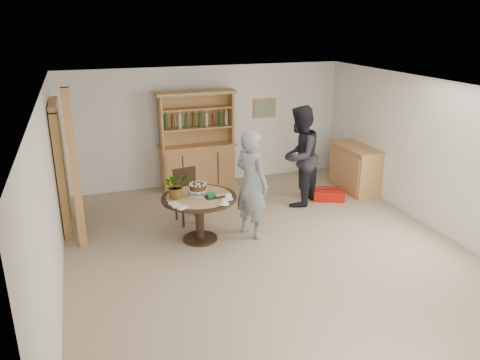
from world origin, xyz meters
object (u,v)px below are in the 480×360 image
(dining_chair, at_px, (187,192))
(teen_boy, at_px, (251,184))
(sideboard, at_px, (355,168))
(adult_person, at_px, (300,156))
(hutch, at_px, (197,156))
(red_suitcase, at_px, (328,194))
(dining_table, at_px, (199,205))

(dining_chair, distance_m, teen_boy, 1.32)
(sideboard, relative_size, adult_person, 0.66)
(sideboard, distance_m, teen_boy, 3.10)
(teen_boy, bearing_deg, sideboard, -89.32)
(dining_chair, xyz_separation_m, teen_boy, (0.86, -0.93, 0.36))
(hutch, xyz_separation_m, dining_chair, (-0.60, -1.62, -0.15))
(sideboard, bearing_deg, red_suitcase, -157.62)
(hutch, distance_m, red_suitcase, 2.82)
(sideboard, bearing_deg, dining_chair, -174.05)
(teen_boy, bearing_deg, red_suitcase, -88.28)
(sideboard, bearing_deg, hutch, 157.79)
(hutch, bearing_deg, dining_table, -103.53)
(hutch, xyz_separation_m, adult_person, (1.59, -1.56, 0.27))
(hutch, xyz_separation_m, dining_table, (-0.59, -2.45, -0.08))
(dining_table, relative_size, adult_person, 0.63)
(red_suitcase, bearing_deg, dining_chair, -154.69)
(hutch, height_order, adult_person, hutch)
(dining_table, bearing_deg, red_suitcase, 17.33)
(adult_person, relative_size, red_suitcase, 2.70)
(hutch, height_order, dining_table, hutch)
(adult_person, distance_m, red_suitcase, 1.10)
(hutch, height_order, dining_chair, hutch)
(dining_chair, bearing_deg, sideboard, -1.46)
(adult_person, bearing_deg, red_suitcase, 139.67)
(hutch, distance_m, teen_boy, 2.57)
(adult_person, bearing_deg, teen_boy, -4.65)
(sideboard, height_order, adult_person, adult_person)
(teen_boy, relative_size, adult_person, 0.94)
(adult_person, bearing_deg, hutch, -85.55)
(red_suitcase, bearing_deg, hutch, 169.66)
(dining_chair, height_order, teen_boy, teen_boy)
(dining_table, distance_m, dining_chair, 0.83)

